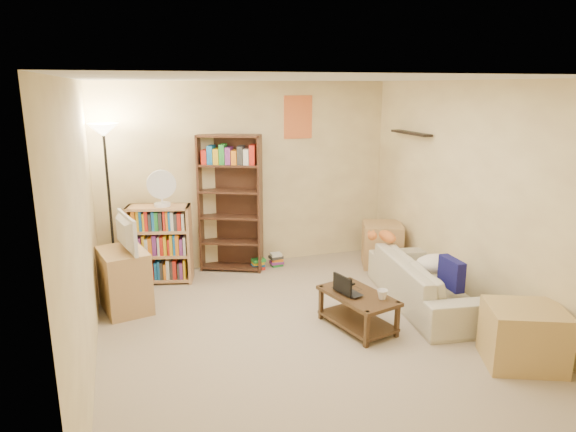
{
  "coord_description": "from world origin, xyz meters",
  "views": [
    {
      "loc": [
        -1.67,
        -4.48,
        2.44
      ],
      "look_at": [
        0.06,
        0.7,
        1.05
      ],
      "focal_mm": 32.0,
      "sensor_mm": 36.0,
      "label": 1
    }
  ],
  "objects_px": {
    "tv_stand": "(125,280)",
    "floor_lamp": "(106,159)",
    "mug": "(382,295)",
    "television": "(121,233)",
    "tabby_cat": "(385,236)",
    "sofa": "(425,282)",
    "desk_fan": "(162,188)",
    "coffee_table": "(358,307)",
    "tall_bookshelf": "(230,200)",
    "laptop": "(351,291)",
    "end_cabinet": "(524,336)",
    "short_bookshelf": "(160,244)",
    "side_table": "(382,245)"
  },
  "relations": [
    {
      "from": "tv_stand",
      "to": "floor_lamp",
      "type": "height_order",
      "value": "floor_lamp"
    },
    {
      "from": "mug",
      "to": "television",
      "type": "xyz_separation_m",
      "value": [
        -2.43,
        1.42,
        0.47
      ]
    },
    {
      "from": "tabby_cat",
      "to": "floor_lamp",
      "type": "distance_m",
      "value": 3.48
    },
    {
      "from": "sofa",
      "to": "desk_fan",
      "type": "distance_m",
      "value": 3.33
    },
    {
      "from": "sofa",
      "to": "floor_lamp",
      "type": "xyz_separation_m",
      "value": [
        -3.35,
        1.64,
        1.34
      ]
    },
    {
      "from": "coffee_table",
      "to": "tv_stand",
      "type": "distance_m",
      "value": 2.58
    },
    {
      "from": "sofa",
      "to": "mug",
      "type": "bearing_deg",
      "value": 128.87
    },
    {
      "from": "tall_bookshelf",
      "to": "laptop",
      "type": "bearing_deg",
      "value": -44.3
    },
    {
      "from": "sofa",
      "to": "television",
      "type": "relative_size",
      "value": 2.8
    },
    {
      "from": "coffee_table",
      "to": "tall_bookshelf",
      "type": "height_order",
      "value": "tall_bookshelf"
    },
    {
      "from": "tall_bookshelf",
      "to": "end_cabinet",
      "type": "height_order",
      "value": "tall_bookshelf"
    },
    {
      "from": "tall_bookshelf",
      "to": "short_bookshelf",
      "type": "bearing_deg",
      "value": -146.35
    },
    {
      "from": "television",
      "to": "short_bookshelf",
      "type": "bearing_deg",
      "value": -44.07
    },
    {
      "from": "desk_fan",
      "to": "side_table",
      "type": "distance_m",
      "value": 3.07
    },
    {
      "from": "side_table",
      "to": "laptop",
      "type": "bearing_deg",
      "value": -127.76
    },
    {
      "from": "floor_lamp",
      "to": "end_cabinet",
      "type": "height_order",
      "value": "floor_lamp"
    },
    {
      "from": "tabby_cat",
      "to": "coffee_table",
      "type": "xyz_separation_m",
      "value": [
        -0.86,
        -1.03,
        -0.38
      ]
    },
    {
      "from": "floor_lamp",
      "to": "short_bookshelf",
      "type": "bearing_deg",
      "value": 4.69
    },
    {
      "from": "end_cabinet",
      "to": "mug",
      "type": "bearing_deg",
      "value": 135.06
    },
    {
      "from": "tabby_cat",
      "to": "short_bookshelf",
      "type": "relative_size",
      "value": 0.43
    },
    {
      "from": "sofa",
      "to": "coffee_table",
      "type": "xyz_separation_m",
      "value": [
        -0.99,
        -0.29,
        -0.04
      ]
    },
    {
      "from": "tv_stand",
      "to": "floor_lamp",
      "type": "bearing_deg",
      "value": 85.82
    },
    {
      "from": "desk_fan",
      "to": "end_cabinet",
      "type": "xyz_separation_m",
      "value": [
        2.84,
        -3.04,
        -0.95
      ]
    },
    {
      "from": "sofa",
      "to": "tv_stand",
      "type": "relative_size",
      "value": 2.81
    },
    {
      "from": "sofa",
      "to": "end_cabinet",
      "type": "xyz_separation_m",
      "value": [
        0.1,
        -1.4,
        0.0
      ]
    },
    {
      "from": "mug",
      "to": "desk_fan",
      "type": "height_order",
      "value": "desk_fan"
    },
    {
      "from": "coffee_table",
      "to": "mug",
      "type": "distance_m",
      "value": 0.32
    },
    {
      "from": "tabby_cat",
      "to": "tv_stand",
      "type": "height_order",
      "value": "tv_stand"
    },
    {
      "from": "short_bookshelf",
      "to": "end_cabinet",
      "type": "height_order",
      "value": "short_bookshelf"
    },
    {
      "from": "mug",
      "to": "end_cabinet",
      "type": "relative_size",
      "value": 0.21
    },
    {
      "from": "laptop",
      "to": "side_table",
      "type": "distance_m",
      "value": 1.98
    },
    {
      "from": "floor_lamp",
      "to": "end_cabinet",
      "type": "relative_size",
      "value": 3.09
    },
    {
      "from": "sofa",
      "to": "mug",
      "type": "xyz_separation_m",
      "value": [
        -0.82,
        -0.48,
        0.15
      ]
    },
    {
      "from": "coffee_table",
      "to": "tv_stand",
      "type": "xyz_separation_m",
      "value": [
        -2.26,
        1.23,
        0.11
      ]
    },
    {
      "from": "tall_bookshelf",
      "to": "floor_lamp",
      "type": "distance_m",
      "value": 1.65
    },
    {
      "from": "coffee_table",
      "to": "floor_lamp",
      "type": "bearing_deg",
      "value": 126.88
    },
    {
      "from": "sofa",
      "to": "floor_lamp",
      "type": "relative_size",
      "value": 0.96
    },
    {
      "from": "floor_lamp",
      "to": "mug",
      "type": "bearing_deg",
      "value": -39.98
    },
    {
      "from": "desk_fan",
      "to": "television",
      "type": "bearing_deg",
      "value": -126.45
    },
    {
      "from": "sofa",
      "to": "short_bookshelf",
      "type": "bearing_deg",
      "value": 67.34
    },
    {
      "from": "desk_fan",
      "to": "end_cabinet",
      "type": "distance_m",
      "value": 4.27
    },
    {
      "from": "television",
      "to": "end_cabinet",
      "type": "relative_size",
      "value": 1.06
    },
    {
      "from": "sofa",
      "to": "television",
      "type": "height_order",
      "value": "television"
    },
    {
      "from": "tall_bookshelf",
      "to": "short_bookshelf",
      "type": "height_order",
      "value": "tall_bookshelf"
    },
    {
      "from": "mug",
      "to": "sofa",
      "type": "bearing_deg",
      "value": 30.45
    },
    {
      "from": "laptop",
      "to": "sofa",
      "type": "bearing_deg",
      "value": -94.41
    },
    {
      "from": "tv_stand",
      "to": "laptop",
      "type": "bearing_deg",
      "value": -40.22
    },
    {
      "from": "end_cabinet",
      "to": "laptop",
      "type": "bearing_deg",
      "value": 134.1
    },
    {
      "from": "sofa",
      "to": "side_table",
      "type": "height_order",
      "value": "side_table"
    },
    {
      "from": "desk_fan",
      "to": "floor_lamp",
      "type": "relative_size",
      "value": 0.23
    }
  ]
}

